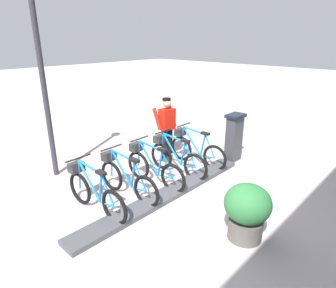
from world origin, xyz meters
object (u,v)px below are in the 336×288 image
(bike_docked_0, at_px, (195,149))
(planter_bush, at_px, (247,209))
(bike_docked_1, at_px, (175,157))
(bike_docked_2, at_px, (152,167))
(payment_kiosk, at_px, (234,137))
(worker_near_rack, at_px, (167,126))
(bike_docked_3, at_px, (125,178))
(lamp_post, at_px, (39,51))
(bike_docked_4, at_px, (93,191))

(bike_docked_0, distance_m, planter_bush, 3.07)
(bike_docked_1, xyz_separation_m, bike_docked_2, (0.00, 0.77, 0.00))
(payment_kiosk, bearing_deg, bike_docked_1, 71.32)
(payment_kiosk, distance_m, worker_near_rack, 1.81)
(bike_docked_3, bearing_deg, payment_kiosk, -100.06)
(bike_docked_0, relative_size, bike_docked_3, 1.00)
(payment_kiosk, xyz_separation_m, bike_docked_1, (0.57, 1.69, -0.24))
(bike_docked_1, xyz_separation_m, lamp_post, (2.07, 2.03, 2.43))
(payment_kiosk, xyz_separation_m, bike_docked_3, (0.57, 3.22, -0.24))
(payment_kiosk, distance_m, lamp_post, 5.07)
(bike_docked_3, height_order, lamp_post, lamp_post)
(bike_docked_4, distance_m, worker_near_rack, 3.06)
(payment_kiosk, distance_m, bike_docked_4, 4.03)
(planter_bush, bearing_deg, payment_kiosk, -54.97)
(bike_docked_1, distance_m, worker_near_rack, 1.15)
(bike_docked_1, bearing_deg, bike_docked_2, 90.00)
(bike_docked_3, relative_size, lamp_post, 0.39)
(bike_docked_2, bearing_deg, bike_docked_1, -90.00)
(bike_docked_0, relative_size, lamp_post, 0.39)
(planter_bush, bearing_deg, bike_docked_4, 26.98)
(payment_kiosk, bearing_deg, lamp_post, 54.59)
(bike_docked_3, height_order, planter_bush, bike_docked_3)
(bike_docked_1, relative_size, worker_near_rack, 1.04)
(bike_docked_4, height_order, planter_bush, bike_docked_4)
(bike_docked_0, height_order, lamp_post, lamp_post)
(payment_kiosk, bearing_deg, planter_bush, 125.03)
(bike_docked_0, xyz_separation_m, worker_near_rack, (0.85, 0.16, 0.48))
(bike_docked_3, xyz_separation_m, planter_bush, (-2.48, -0.50, 0.11))
(bike_docked_2, xyz_separation_m, planter_bush, (-2.48, 0.27, 0.11))
(bike_docked_4, distance_m, planter_bush, 2.79)
(bike_docked_0, distance_m, bike_docked_2, 1.53)
(bike_docked_1, xyz_separation_m, worker_near_rack, (0.85, -0.60, 0.48))
(bike_docked_3, xyz_separation_m, lamp_post, (2.07, 0.50, 2.43))
(payment_kiosk, distance_m, bike_docked_1, 1.80)
(bike_docked_2, height_order, bike_docked_3, same)
(bike_docked_0, height_order, bike_docked_3, same)
(bike_docked_4, bearing_deg, lamp_post, -7.33)
(payment_kiosk, relative_size, planter_bush, 1.32)
(planter_bush, bearing_deg, bike_docked_2, -6.15)
(bike_docked_2, height_order, planter_bush, bike_docked_2)
(bike_docked_2, bearing_deg, bike_docked_3, 90.00)
(payment_kiosk, bearing_deg, bike_docked_2, 76.90)
(lamp_post, distance_m, planter_bush, 5.21)
(bike_docked_1, height_order, bike_docked_3, same)
(lamp_post, bearing_deg, worker_near_rack, -114.92)
(bike_docked_1, relative_size, lamp_post, 0.39)
(bike_docked_2, distance_m, lamp_post, 3.44)
(bike_docked_1, distance_m, bike_docked_2, 0.77)
(bike_docked_3, relative_size, planter_bush, 1.77)
(payment_kiosk, distance_m, bike_docked_2, 2.53)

